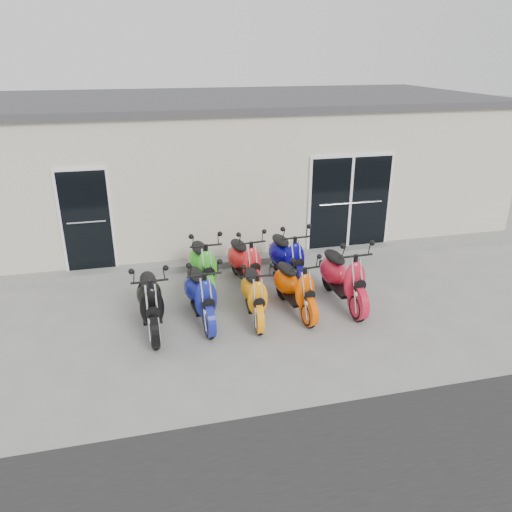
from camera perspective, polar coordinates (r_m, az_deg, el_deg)
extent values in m
plane|color=gray|center=(9.47, 0.85, -5.55)|extent=(80.00, 80.00, 0.00)
cube|color=beige|center=(13.75, -4.57, 10.46)|extent=(14.00, 6.00, 3.20)
cube|color=#3F3F42|center=(13.51, -4.79, 17.44)|extent=(14.20, 6.20, 0.16)
cube|color=gray|center=(11.22, -1.70, -0.49)|extent=(14.00, 0.40, 0.15)
cube|color=black|center=(10.80, -18.83, 4.08)|extent=(1.07, 0.08, 2.22)
cube|color=black|center=(11.73, 10.68, 6.31)|extent=(2.02, 0.08, 2.22)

